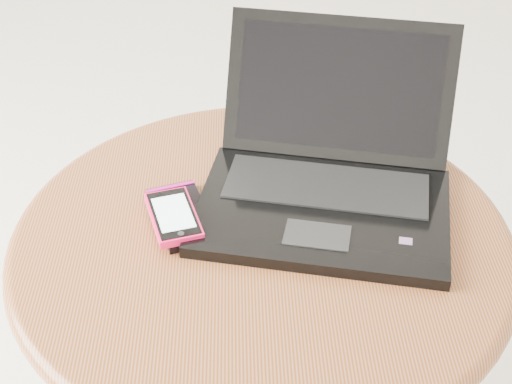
{
  "coord_description": "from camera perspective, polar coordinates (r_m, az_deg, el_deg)",
  "views": [
    {
      "loc": [
        -0.03,
        -0.88,
        1.16
      ],
      "look_at": [
        -0.01,
        -0.11,
        0.58
      ],
      "focal_mm": 54.02,
      "sensor_mm": 36.0,
      "label": 1
    }
  ],
  "objects": [
    {
      "name": "phone_black",
      "position": [
        1.01,
        -5.51,
        -1.71
      ],
      "size": [
        0.1,
        0.14,
        0.01
      ],
      "color": "black",
      "rests_on": "table"
    },
    {
      "name": "phone_pink",
      "position": [
        0.99,
        -6.12,
        -1.8
      ],
      "size": [
        0.08,
        0.12,
        0.01
      ],
      "color": "#FF1757",
      "rests_on": "phone_black"
    },
    {
      "name": "table",
      "position": [
        1.07,
        0.4,
        -7.51
      ],
      "size": [
        0.65,
        0.65,
        0.52
      ],
      "color": "#5C3419",
      "rests_on": "ground"
    },
    {
      "name": "laptop",
      "position": [
        1.04,
        5.31,
        1.32
      ],
      "size": [
        0.38,
        0.38,
        0.2
      ],
      "color": "black",
      "rests_on": "table"
    }
  ]
}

